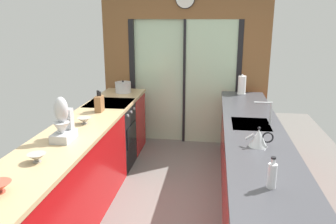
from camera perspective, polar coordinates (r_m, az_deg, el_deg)
name	(u,v)px	position (r m, az deg, el deg)	size (l,w,h in m)	color
ground_plane	(170,193)	(4.20, 0.28, -13.45)	(5.04, 7.60, 0.02)	slate
back_wall_unit	(185,50)	(5.48, 2.84, 10.33)	(2.64, 0.12, 2.70)	brown
left_counter_run	(80,169)	(3.80, -14.60, -9.25)	(0.62, 3.80, 0.92)	#AD0C0F
right_counter_run	(252,173)	(3.71, 13.92, -9.84)	(0.62, 3.80, 0.92)	#AD0C0F
sink_faucet	(268,109)	(3.75, 16.39, 0.42)	(0.19, 0.02, 0.25)	#B7BABC
oven_range	(111,135)	(4.78, -9.55, -3.85)	(0.60, 0.60, 0.92)	black
mixing_bowl_mid	(37,158)	(2.91, -21.14, -7.14)	(0.15, 0.15, 0.07)	gray
mixing_bowl_far	(84,120)	(3.77, -13.86, -1.38)	(0.15, 0.15, 0.07)	gray
knife_block	(99,104)	(4.20, -11.44, 1.39)	(0.08, 0.14, 0.26)	brown
stand_mixer	(63,124)	(3.29, -17.21, -1.90)	(0.17, 0.27, 0.42)	#B7BABC
stock_pot	(123,87)	(5.23, -7.54, 4.15)	(0.24, 0.24, 0.19)	#B7BABC
kettle	(259,138)	(3.13, 14.96, -4.20)	(0.25, 0.17, 0.18)	#B7BABC
soap_bottle	(272,175)	(2.42, 17.06, -10.07)	(0.06, 0.06, 0.22)	silver
paper_towel_roll	(242,85)	(5.17, 12.28, 4.42)	(0.13, 0.13, 0.30)	#B7BABC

